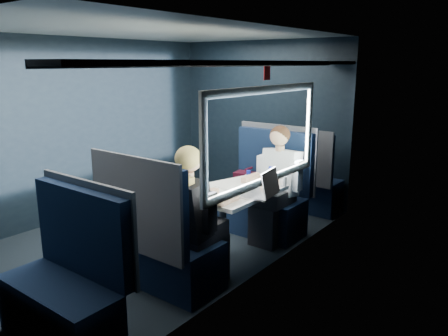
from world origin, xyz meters
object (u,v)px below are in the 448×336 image
Objects in this scene: seat_row_back at (68,286)px; seat_bay_near at (264,196)px; seat_bay_far at (160,244)px; laptop at (264,189)px; table at (234,198)px; bottle_small at (270,180)px; man at (276,179)px; cup at (283,181)px; seat_row_front at (301,181)px; woman at (193,211)px.

seat_bay_near is at bearing 90.22° from seat_row_back.
seat_bay_far is 3.18× the size of laptop.
table is 0.40m from bottle_small.
man reaches higher than seat_row_back.
cup reaches higher than table.
seat_bay_near is 1.09× the size of seat_row_front.
cup is at bearing 69.95° from seat_bay_far.
seat_row_back is 1.16m from woman.
seat_bay_far is at bearing -146.18° from woman.
seat_bay_near is 1.75m from seat_bay_far.
bottle_small is (0.20, 0.94, 0.12)m from woman.
table is 0.86× the size of seat_row_front.
table is at bearing 84.20° from seat_row_back.
woman is (0.25, -2.50, 0.32)m from seat_row_front.
bottle_small is (0.45, 2.03, 0.44)m from seat_row_back.
seat_row_back is at bearing -90.00° from seat_bay_far.
seat_row_back is at bearing -95.72° from man.
laptop is at bearing -73.60° from seat_row_front.
seat_bay_near is 0.92m from seat_row_front.
laptop is 0.24m from bottle_small.
seat_row_front reaches higher than laptop.
seat_bay_far is (-0.18, -0.87, -0.25)m from table.
seat_bay_far reaches higher than seat_row_back.
man is at bearing -77.17° from seat_row_front.
seat_bay_far is at bearing -90.00° from seat_row_front.
man is at bearing -33.82° from seat_bay_near.
laptop is (0.34, 0.01, 0.15)m from table.
woman is (0.25, 0.17, 0.31)m from seat_bay_far.
seat_bay_far is 1.45m from cup.
seat_row_back is 0.88× the size of man.
laptop reaches higher than bottle_small.
bottle_small is 0.22m from cup.
woman is (0.00, -1.41, 0.01)m from man.
bottle_small reaches higher than cup.
man and woman have the same top height.
seat_bay_near reaches higher than seat_row_front.
table is 0.76× the size of man.
cup is (0.48, 2.24, 0.38)m from seat_row_back.
cup is (0.23, 1.15, 0.06)m from woman.
bottle_small is at bearing 108.09° from laptop.
man reaches higher than cup.
cup is (-0.05, 0.43, -0.02)m from laptop.
seat_bay_far reaches higher than seat_row_front.
man reaches higher than seat_bay_near.
seat_row_front is (0.00, 2.67, -0.00)m from seat_bay_far.
seat_row_front reaches higher than table.
man is at bearing 84.48° from table.
man is 1.00× the size of woman.
seat_bay_near is 12.52× the size of cup.
seat_row_front and seat_row_back have the same top height.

